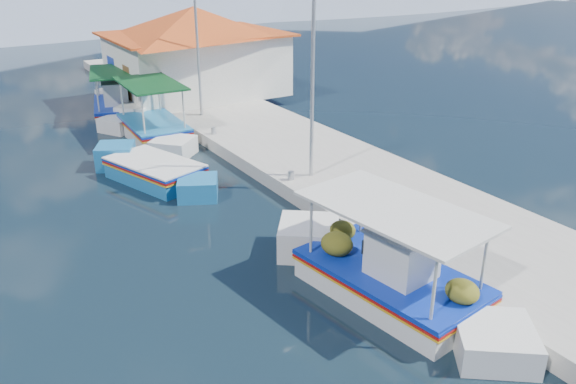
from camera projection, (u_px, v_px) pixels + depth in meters
ground at (213, 247)px, 15.78m from camera, size 160.00×160.00×0.00m
quay at (282, 144)px, 23.24m from camera, size 5.00×44.00×0.50m
bollards at (245, 149)px, 21.48m from camera, size 0.20×17.20×0.30m
main_caique at (388, 277)px, 13.40m from camera, size 2.92×7.67×2.55m
caique_green_canopy at (153, 129)px, 24.66m from camera, size 2.36×7.21×2.70m
caique_blue_hull at (155, 172)px, 20.18m from camera, size 3.15×5.99×1.12m
caique_far at (117, 107)px, 27.84m from camera, size 3.22×6.81×2.46m
harbor_building at (196, 50)px, 29.43m from camera, size 10.49×10.49×4.40m
lamp_post_near at (310, 76)px, 18.03m from camera, size 1.21×0.14×6.00m
lamp_post_far at (195, 40)px, 25.06m from camera, size 1.21×0.14×6.00m
mountain_ridge at (46, 4)px, 61.94m from camera, size 171.40×96.00×5.50m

